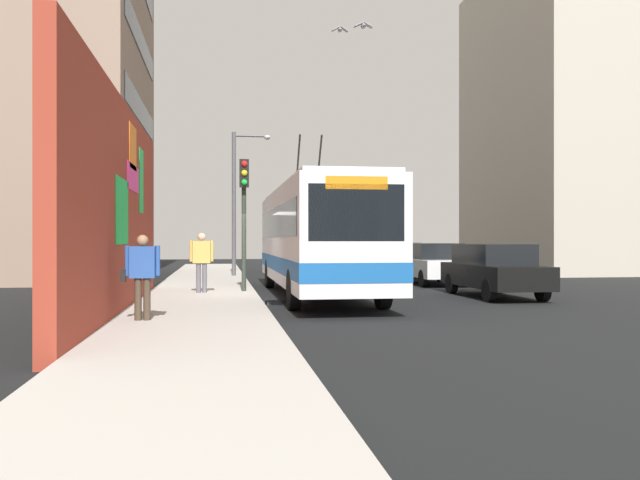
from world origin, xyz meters
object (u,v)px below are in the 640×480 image
Objects in this scene: pedestrian_midblock at (202,257)px; street_lamp at (238,193)px; city_bus at (316,236)px; pedestrian_near_wall at (142,270)px; parked_car_black at (494,269)px; traffic_light at (244,202)px; parked_car_navy at (396,259)px; parked_car_white at (432,263)px.

street_lamp is (9.44, -1.35, 2.56)m from pedestrian_midblock.
city_bus is 8.07m from pedestrian_near_wall.
parked_car_black is 7.76m from traffic_light.
parked_car_navy is 13.26m from pedestrian_midblock.
pedestrian_near_wall is (-6.73, 4.39, -0.71)m from city_bus.
street_lamp is at bearing 95.03° from parked_car_navy.
street_lamp reaches higher than parked_car_black.
traffic_light is (0.39, 2.15, 1.03)m from city_bus.
city_bus is 6.93× the size of pedestrian_midblock.
pedestrian_near_wall is 0.41× the size of traffic_light.
parked_car_black is at bearing -59.32° from pedestrian_near_wall.
parked_car_white and parked_car_navy have the same top height.
parked_car_white is (4.80, -5.20, -1.00)m from city_bus.
city_bus is 3.04× the size of traffic_light.
parked_car_black is at bearing -101.34° from city_bus.
parked_car_white is at bearing -0.00° from parked_car_black.
pedestrian_midblock reaches higher than pedestrian_near_wall.
street_lamp reaches higher than pedestrian_midblock.
city_bus reaches higher than pedestrian_near_wall.
traffic_light reaches higher than parked_car_black.
street_lamp reaches higher than parked_car_navy.
parked_car_navy is 0.73× the size of street_lamp.
parked_car_navy is 2.60× the size of pedestrian_midblock.
pedestrian_midblock is at bearing 171.85° from street_lamp.
parked_car_white is 9.12m from street_lamp.
city_bus is 2.65× the size of parked_car_black.
pedestrian_midblock is 2.11m from traffic_light.
pedestrian_midblock is 0.44× the size of traffic_light.
parked_car_white is 0.72× the size of street_lamp.
traffic_light is at bearing 120.95° from parked_car_white.
street_lamp is at bearing 12.24° from city_bus.
city_bus reaches higher than parked_car_black.
traffic_light is 0.64× the size of street_lamp.
city_bus is 5.40m from parked_car_black.
parked_car_black is 1.01× the size of parked_car_navy.
parked_car_black is (-1.04, -5.20, -1.00)m from city_bus.
pedestrian_midblock is at bearing 105.08° from traffic_light.
street_lamp is at bearing -8.17° from pedestrian_near_wall.
parked_car_white is 2.73× the size of pedestrian_near_wall.
traffic_light is at bearing -17.44° from pedestrian_near_wall.
pedestrian_midblock is at bearing -8.19° from pedestrian_near_wall.
pedestrian_midblock is (-10.08, 8.61, 0.36)m from parked_car_navy.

